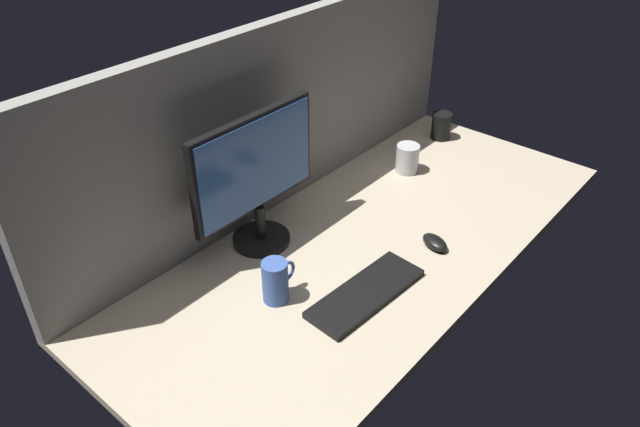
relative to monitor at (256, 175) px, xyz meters
The scene contains 8 objects.
ground_plane 42.51cm from the monitor, 47.56° to the right, with size 180.00×80.00×3.00cm, color tan.
cubicle_wall_back 27.01cm from the monitor, 28.27° to the left, with size 180.00×5.00×61.75cm.
monitor is the anchor object (origin of this frame).
keyboard 46.88cm from the monitor, 88.74° to the right, with size 37.00×13.00×2.00cm, color black.
mouse 58.86cm from the monitor, 53.00° to the right, with size 5.60×9.60×3.40cm, color black.
mug_ceramic_blue 32.89cm from the monitor, 125.17° to the right, with size 11.34×7.26×12.65cm.
mug_steel 69.61cm from the monitor, ahead, with size 8.45×8.45×10.67cm.
mug_black_travel 99.74cm from the monitor, ahead, with size 7.87×7.87×10.82cm.
Camera 1 is at (-126.08, -87.94, 113.77)cm, focal length 33.79 mm.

